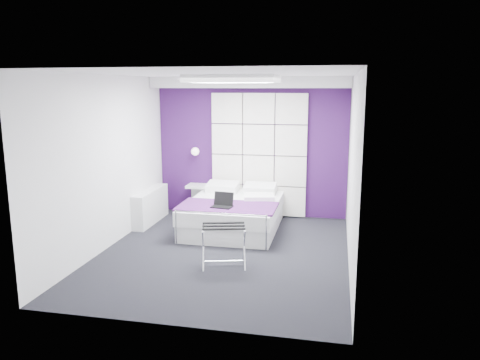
% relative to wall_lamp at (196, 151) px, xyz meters
% --- Properties ---
extents(floor, '(4.40, 4.40, 0.00)m').
position_rel_wall_lamp_xyz_m(floor, '(1.05, -2.06, -1.22)').
color(floor, black).
rests_on(floor, ground).
extents(ceiling, '(4.40, 4.40, 0.00)m').
position_rel_wall_lamp_xyz_m(ceiling, '(1.05, -2.06, 1.38)').
color(ceiling, white).
rests_on(ceiling, wall_back).
extents(wall_back, '(3.60, 0.00, 3.60)m').
position_rel_wall_lamp_xyz_m(wall_back, '(1.05, 0.14, 0.08)').
color(wall_back, white).
rests_on(wall_back, floor).
extents(wall_left, '(0.00, 4.40, 4.40)m').
position_rel_wall_lamp_xyz_m(wall_left, '(-0.75, -2.06, 0.08)').
color(wall_left, white).
rests_on(wall_left, floor).
extents(wall_right, '(0.00, 4.40, 4.40)m').
position_rel_wall_lamp_xyz_m(wall_right, '(2.85, -2.06, 0.08)').
color(wall_right, white).
rests_on(wall_right, floor).
extents(accent_wall, '(3.58, 0.02, 2.58)m').
position_rel_wall_lamp_xyz_m(accent_wall, '(1.05, 0.13, 0.08)').
color(accent_wall, '#341046').
rests_on(accent_wall, wall_back).
extents(soffit, '(3.58, 0.50, 0.20)m').
position_rel_wall_lamp_xyz_m(soffit, '(1.05, -0.11, 1.28)').
color(soffit, silver).
rests_on(soffit, wall_back).
extents(headboard, '(1.80, 0.08, 2.30)m').
position_rel_wall_lamp_xyz_m(headboard, '(1.20, 0.08, -0.05)').
color(headboard, silver).
rests_on(headboard, wall_back).
extents(skylight, '(1.36, 0.86, 0.12)m').
position_rel_wall_lamp_xyz_m(skylight, '(1.05, -1.46, 1.33)').
color(skylight, white).
rests_on(skylight, ceiling).
extents(wall_lamp, '(0.15, 0.15, 0.15)m').
position_rel_wall_lamp_xyz_m(wall_lamp, '(0.00, 0.00, 0.00)').
color(wall_lamp, white).
rests_on(wall_lamp, wall_back).
extents(radiator, '(0.22, 1.20, 0.60)m').
position_rel_wall_lamp_xyz_m(radiator, '(-0.64, -0.76, -0.92)').
color(radiator, silver).
rests_on(radiator, floor).
extents(bed, '(1.58, 1.90, 0.67)m').
position_rel_wall_lamp_xyz_m(bed, '(0.93, -0.87, -0.94)').
color(bed, silver).
rests_on(bed, floor).
extents(nightstand, '(0.45, 0.35, 0.05)m').
position_rel_wall_lamp_xyz_m(nightstand, '(0.07, -0.04, -0.67)').
color(nightstand, silver).
rests_on(nightstand, wall_back).
extents(luggage_rack, '(0.58, 0.43, 0.57)m').
position_rel_wall_lamp_xyz_m(luggage_rack, '(1.16, -2.54, -0.93)').
color(luggage_rack, silver).
rests_on(luggage_rack, floor).
extents(laptop, '(0.33, 0.23, 0.24)m').
position_rel_wall_lamp_xyz_m(laptop, '(0.87, -1.41, -0.63)').
color(laptop, black).
rests_on(laptop, bed).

